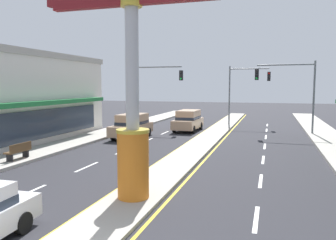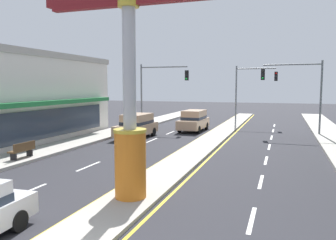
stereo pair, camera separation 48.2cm
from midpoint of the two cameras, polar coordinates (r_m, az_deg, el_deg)
The scene contains 10 objects.
median_strip at distance 24.41m, azimuth 7.24°, elevation -3.80°, with size 1.98×52.00×0.14m, color #A39E93.
sidewalk_left at distance 25.92m, azimuth -13.45°, elevation -3.31°, with size 2.66×60.00×0.18m, color #ADA89E.
lane_markings at distance 23.12m, azimuth 6.55°, elevation -4.50°, with size 8.72×52.00×0.01m.
district_sign at distance 11.80m, azimuth -5.43°, elevation 7.75°, with size 6.56×1.18×8.43m.
traffic_light_left_side at distance 32.07m, azimuth -1.25°, elevation 6.02°, with size 4.86×0.46×6.20m.
traffic_light_right_side at distance 30.11m, azimuth 21.69°, elevation 5.63°, with size 4.86×0.46×6.20m.
traffic_light_median_far at distance 35.91m, azimuth 14.26°, elevation 5.74°, with size 4.20×0.46×6.20m.
suv_far_right_lane at distance 26.88m, azimuth -4.85°, elevation -0.93°, with size 2.08×4.66×1.90m.
suv_near_left_lane at distance 30.90m, azimuth 4.83°, elevation -0.05°, with size 2.05×4.64×1.90m.
street_bench at distance 19.97m, azimuth -22.84°, elevation -4.68°, with size 0.48×1.60×0.88m.
Camera 2 is at (5.09, -5.50, 4.12)m, focal length 35.89 mm.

